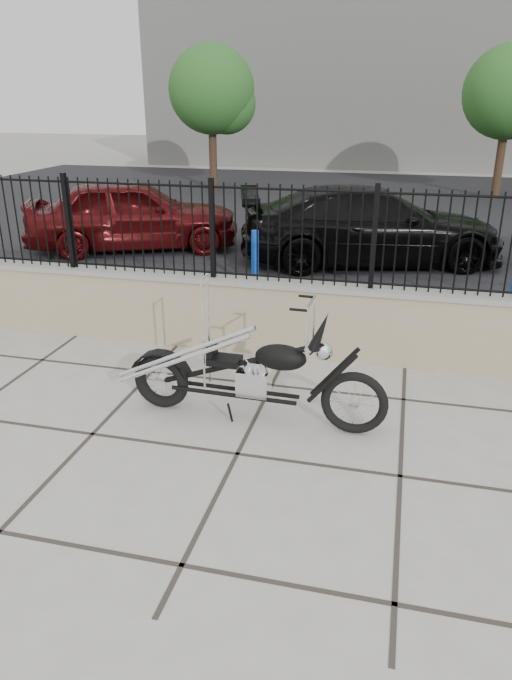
{
  "coord_description": "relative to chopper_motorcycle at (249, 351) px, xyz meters",
  "views": [
    {
      "loc": [
        1.34,
        -4.69,
        3.14
      ],
      "look_at": [
        -0.06,
        0.98,
        0.77
      ],
      "focal_mm": 32.0,
      "sensor_mm": 36.0,
      "label": 1
    }
  ],
  "objects": [
    {
      "name": "car_black",
      "position": [
        0.76,
        6.71,
        -0.02
      ],
      "size": [
        5.53,
        3.43,
        1.5
      ],
      "primitive_type": "imported",
      "rotation": [
        0.0,
        0.0,
        1.85
      ],
      "color": "black",
      "rests_on": "parking_lot"
    },
    {
      "name": "tree_left",
      "position": [
        -5.34,
        15.67,
        2.66
      ],
      "size": [
        2.9,
        2.9,
        4.9
      ],
      "rotation": [
        0.0,
        0.0,
        0.32
      ],
      "color": "#382619",
      "rests_on": "ground_plane"
    },
    {
      "name": "car_red",
      "position": [
        -4.29,
        6.66,
        -0.01
      ],
      "size": [
        4.82,
        3.42,
        1.52
      ],
      "primitive_type": "imported",
      "rotation": [
        0.0,
        0.0,
        1.98
      ],
      "color": "#480A0B",
      "rests_on": "parking_lot"
    },
    {
      "name": "tree_right",
      "position": [
        4.17,
        16.05,
        2.58
      ],
      "size": [
        2.83,
        2.83,
        4.78
      ],
      "rotation": [
        0.0,
        0.0,
        0.27
      ],
      "color": "#382619",
      "rests_on": "ground_plane"
    },
    {
      "name": "chopper_motorcycle",
      "position": [
        0.0,
        0.0,
        0.0
      ],
      "size": [
        2.57,
        0.53,
        1.54
      ],
      "primitive_type": null,
      "rotation": [
        0.0,
        0.0,
        -0.03
      ],
      "color": "black",
      "rests_on": "ground_plane"
    },
    {
      "name": "background_building",
      "position": [
        0.06,
        25.82,
        3.23
      ],
      "size": [
        22.0,
        6.0,
        8.0
      ],
      "primitive_type": "cube",
      "color": "beige",
      "rests_on": "ground_plane"
    },
    {
      "name": "retaining_wall",
      "position": [
        0.06,
        1.82,
        -0.29
      ],
      "size": [
        14.0,
        0.36,
        0.96
      ],
      "primitive_type": "cube",
      "color": "gray",
      "rests_on": "ground_plane"
    },
    {
      "name": "iron_fence",
      "position": [
        0.06,
        1.82,
        0.79
      ],
      "size": [
        14.0,
        0.08,
        1.2
      ],
      "primitive_type": "cube",
      "color": "black",
      "rests_on": "retaining_wall"
    },
    {
      "name": "parking_lot",
      "position": [
        0.06,
        11.82,
        -0.77
      ],
      "size": [
        30.0,
        30.0,
        0.0
      ],
      "primitive_type": "plane",
      "color": "black",
      "rests_on": "ground"
    },
    {
      "name": "bollard_a",
      "position": [
        -1.0,
        4.28,
        -0.24
      ],
      "size": [
        0.15,
        0.15,
        1.06
      ],
      "primitive_type": "cylinder",
      "rotation": [
        0.0,
        0.0,
        0.18
      ],
      "color": "blue",
      "rests_on": "ground_plane"
    },
    {
      "name": "ground_plane",
      "position": [
        0.06,
        -0.68,
        -0.77
      ],
      "size": [
        90.0,
        90.0,
        0.0
      ],
      "primitive_type": "plane",
      "color": "#99968E",
      "rests_on": "ground"
    }
  ]
}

